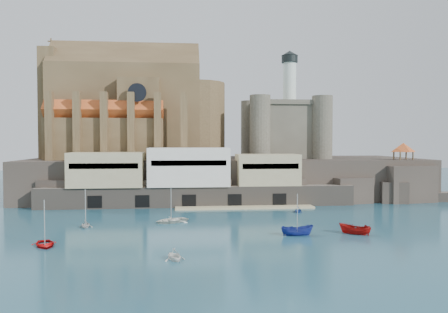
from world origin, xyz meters
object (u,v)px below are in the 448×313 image
Objects in this scene: boat_0 at (45,246)px; boat_2 at (297,235)px; castle_keep at (284,127)px; pavilion at (403,148)px; boat_1 at (174,260)px; church at (134,112)px.

boat_0 reaches higher than boat_2.
castle_keep is 4.58× the size of pavilion.
boat_1 is (-28.60, -63.08, -18.31)m from castle_keep.
boat_1 is (11.61, -63.85, -22.13)m from church.
boat_1 is at bearing -114.39° from castle_keep.
boat_0 is 36.69m from boat_2.
castle_keep is 30.50m from pavilion.
boat_2 is at bearing -59.71° from church.
boat_0 is (-6.35, -54.89, -22.13)m from church.
boat_0 is 1.52× the size of boat_1.
church is 1.60× the size of castle_keep.
church is at bearing 178.89° from castle_keep.
church is 13.86× the size of boat_1.
boat_1 is at bearing -138.64° from pavilion.
boat_0 reaches higher than boat_1.
church is at bearing 62.12° from boat_0.
castle_keep is 55.03m from boat_2.
pavilion is at bearing -13.48° from church.
boat_2 is (30.20, -51.69, -22.13)m from church.
boat_2 is (36.55, 3.20, 0.00)m from boat_0.
pavilion is (25.92, -15.08, -5.59)m from castle_keep.
boat_2 is at bearing -16.28° from boat_0.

